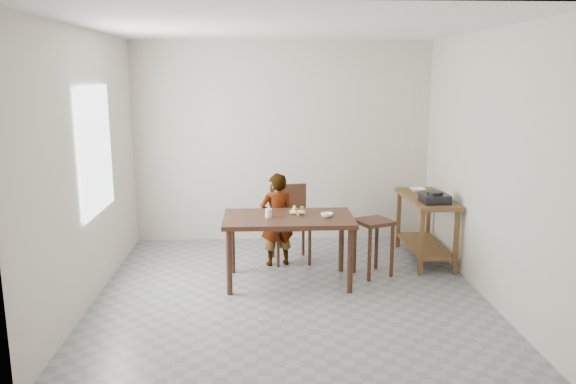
{
  "coord_description": "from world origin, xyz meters",
  "views": [
    {
      "loc": [
        -0.28,
        -5.57,
        2.25
      ],
      "look_at": [
        0.0,
        0.4,
        1.0
      ],
      "focal_mm": 35.0,
      "sensor_mm": 36.0,
      "label": 1
    }
  ],
  "objects_px": {
    "dining_table": "(288,250)",
    "dining_chair": "(291,225)",
    "prep_counter": "(425,228)",
    "child": "(277,220)",
    "stool": "(373,247)"
  },
  "relations": [
    {
      "from": "stool",
      "to": "dining_table",
      "type": "bearing_deg",
      "value": -168.62
    },
    {
      "from": "prep_counter",
      "to": "dining_chair",
      "type": "relative_size",
      "value": 1.29
    },
    {
      "from": "dining_table",
      "to": "dining_chair",
      "type": "xyz_separation_m",
      "value": [
        0.07,
        0.72,
        0.09
      ]
    },
    {
      "from": "dining_table",
      "to": "stool",
      "type": "bearing_deg",
      "value": 11.38
    },
    {
      "from": "dining_table",
      "to": "child",
      "type": "xyz_separation_m",
      "value": [
        -0.11,
        0.6,
        0.19
      ]
    },
    {
      "from": "child",
      "to": "stool",
      "type": "relative_size",
      "value": 1.73
    },
    {
      "from": "dining_table",
      "to": "child",
      "type": "relative_size",
      "value": 1.25
    },
    {
      "from": "prep_counter",
      "to": "child",
      "type": "xyz_separation_m",
      "value": [
        -1.83,
        -0.1,
        0.16
      ]
    },
    {
      "from": "child",
      "to": "stool",
      "type": "distance_m",
      "value": 1.18
    },
    {
      "from": "child",
      "to": "dining_chair",
      "type": "bearing_deg",
      "value": -160.29
    },
    {
      "from": "dining_table",
      "to": "dining_chair",
      "type": "relative_size",
      "value": 1.51
    },
    {
      "from": "dining_chair",
      "to": "stool",
      "type": "height_order",
      "value": "dining_chair"
    },
    {
      "from": "dining_chair",
      "to": "child",
      "type": "bearing_deg",
      "value": -153.02
    },
    {
      "from": "prep_counter",
      "to": "dining_chair",
      "type": "bearing_deg",
      "value": 179.39
    },
    {
      "from": "stool",
      "to": "child",
      "type": "bearing_deg",
      "value": 159.78
    }
  ]
}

